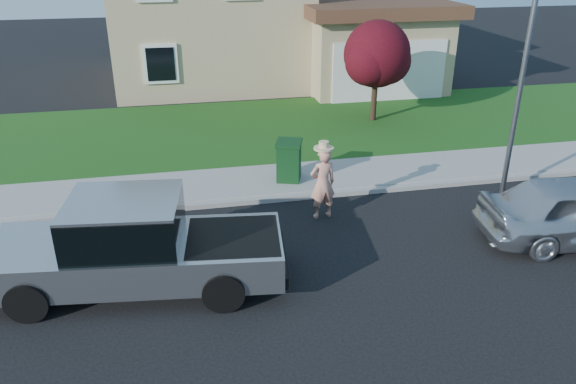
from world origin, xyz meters
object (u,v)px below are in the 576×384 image
at_px(street_lamp, 523,77).
at_px(ornamental_tree, 378,57).
at_px(woman, 323,182).
at_px(trash_bin, 289,160).
at_px(pickup_truck, 135,247).

bearing_deg(street_lamp, ornamental_tree, 108.63).
bearing_deg(woman, ornamental_tree, -126.54).
height_order(ornamental_tree, trash_bin, ornamental_tree).
bearing_deg(pickup_truck, ornamental_tree, 55.30).
xyz_separation_m(ornamental_tree, trash_bin, (-4.08, -4.75, -1.61)).
distance_m(ornamental_tree, street_lamp, 6.80).
relative_size(woman, trash_bin, 1.77).
relative_size(woman, ornamental_tree, 0.55).
xyz_separation_m(woman, street_lamp, (4.77, 0.10, 2.19)).
distance_m(woman, street_lamp, 5.25).
relative_size(pickup_truck, woman, 3.03).
bearing_deg(woman, trash_bin, -87.44).
xyz_separation_m(pickup_truck, street_lamp, (8.90, 2.20, 2.23)).
xyz_separation_m(ornamental_tree, street_lamp, (1.07, -6.67, 0.78)).
xyz_separation_m(pickup_truck, ornamental_tree, (7.84, 8.88, 1.45)).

